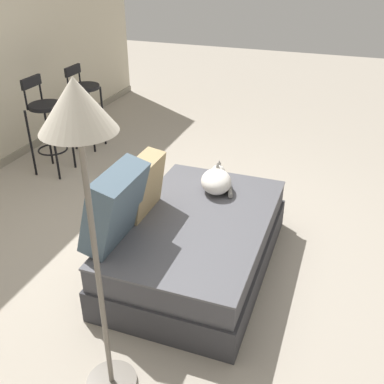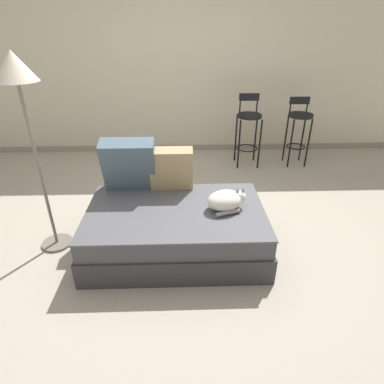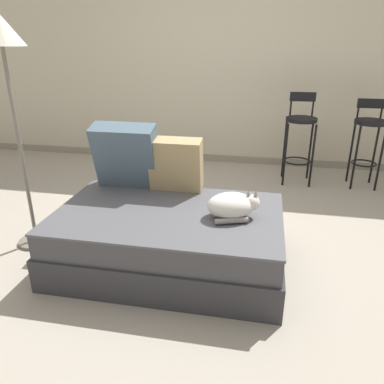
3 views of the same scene
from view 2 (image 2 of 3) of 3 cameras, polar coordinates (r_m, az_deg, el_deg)
ground_plane at (r=3.41m, az=-2.70°, el=-5.76°), size 16.00×16.00×0.00m
wall_back_panel at (r=5.11m, az=-2.82°, el=21.43°), size 8.00×0.10×2.60m
wall_baseboard_trim at (r=5.36m, az=-2.51°, el=7.91°), size 8.00×0.02×0.09m
couch at (r=2.96m, az=-2.86°, el=-6.60°), size 1.61×1.02×0.43m
throw_pillow_corner at (r=3.13m, az=-11.09°, el=4.86°), size 0.50×0.31×0.53m
throw_pillow_middle at (r=3.11m, az=-3.68°, el=4.18°), size 0.41×0.21×0.43m
cat at (r=2.83m, az=6.13°, el=-1.46°), size 0.38×0.33×0.20m
bar_stool_near_window at (r=4.71m, az=10.03°, el=11.66°), size 0.34×0.34×1.01m
bar_stool_by_doorway at (r=4.90m, az=18.49°, el=11.46°), size 0.34×0.34×0.96m
floor_lamp at (r=2.84m, az=-28.38°, el=15.94°), size 0.32×0.32×1.72m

